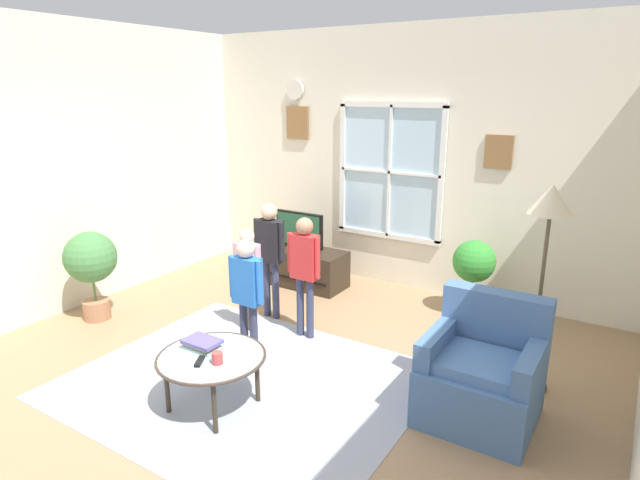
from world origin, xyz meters
TOP-DOWN VIEW (x-y plane):
  - ground_plane at (0.00, 0.00)m, footprint 5.81×6.07m
  - back_wall at (-0.01, 2.79)m, footprint 5.21×0.17m
  - side_wall_left at (-2.66, 0.00)m, footprint 0.12×5.47m
  - area_rug at (-0.07, 0.02)m, footprint 2.68×2.21m
  - tv_stand at (-0.96, 2.11)m, footprint 1.13×0.48m
  - television at (-0.96, 2.11)m, footprint 0.63×0.08m
  - armchair at (1.64, 0.57)m, footprint 0.76×0.74m
  - coffee_table at (-0.05, -0.36)m, footprint 0.79×0.79m
  - book_stack at (-0.18, -0.31)m, footprint 0.27×0.19m
  - cup at (0.07, -0.41)m, footprint 0.08×0.08m
  - remote_near_books at (-0.05, -0.47)m, footprint 0.10×0.14m
  - person_blue_shirt at (-0.23, 0.27)m, footprint 0.33×0.15m
  - person_black_shirt at (-0.67, 1.16)m, footprint 0.36×0.16m
  - person_pink_shirt at (-0.64, 0.78)m, footprint 0.31×0.14m
  - person_red_shirt at (-0.13, 0.97)m, footprint 0.35×0.16m
  - potted_plant_by_window at (1.05, 2.31)m, footprint 0.43×0.43m
  - potted_plant_corner at (-2.15, 0.17)m, footprint 0.51×0.51m
  - floor_lamp at (1.87, 1.17)m, footprint 0.32×0.32m

SIDE VIEW (x-z plane):
  - ground_plane at x=0.00m, z-range -0.02..0.00m
  - area_rug at x=-0.07m, z-range 0.00..0.01m
  - tv_stand at x=-0.96m, z-range 0.00..0.44m
  - armchair at x=1.64m, z-range -0.11..0.76m
  - coffee_table at x=-0.05m, z-range 0.18..0.60m
  - remote_near_books at x=-0.05m, z-range 0.41..0.44m
  - book_stack at x=-0.18m, z-range 0.42..0.49m
  - cup at x=0.07m, z-range 0.41..0.50m
  - potted_plant_by_window at x=1.05m, z-range 0.12..0.92m
  - potted_plant_corner at x=-2.15m, z-range 0.15..1.06m
  - person_pink_shirt at x=-0.64m, z-range 0.13..1.16m
  - television at x=-0.96m, z-range 0.45..0.90m
  - person_blue_shirt at x=-0.23m, z-range 0.14..1.25m
  - person_red_shirt at x=-0.13m, z-range 0.15..1.31m
  - person_black_shirt at x=-0.67m, z-range 0.15..1.34m
  - floor_lamp at x=1.87m, z-range 0.54..2.16m
  - back_wall at x=-0.01m, z-range 0.00..2.95m
  - side_wall_left at x=-2.66m, z-range 0.00..2.95m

